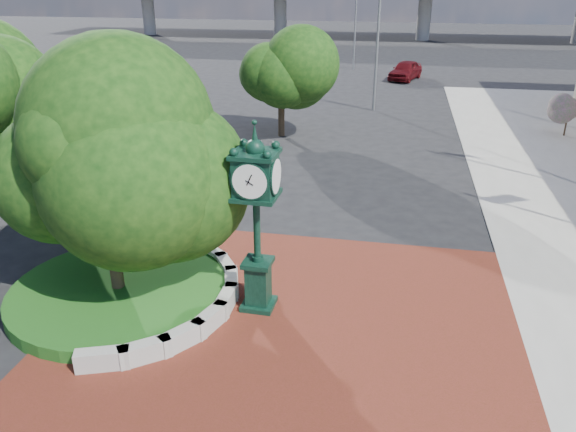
{
  "coord_description": "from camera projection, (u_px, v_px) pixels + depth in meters",
  "views": [
    {
      "loc": [
        2.43,
        -12.66,
        8.61
      ],
      "look_at": [
        -0.36,
        1.5,
        2.33
      ],
      "focal_mm": 35.0,
      "sensor_mm": 36.0,
      "label": 1
    }
  ],
  "objects": [
    {
      "name": "street_lamp_far",
      "position": [
        358.0,
        11.0,
        51.98
      ],
      "size": [
        1.94,
        0.91,
        9.05
      ],
      "color": "slate",
      "rests_on": "ground"
    },
    {
      "name": "parked_car",
      "position": [
        405.0,
        70.0,
        48.57
      ],
      "size": [
        3.25,
        5.08,
        1.61
      ],
      "primitive_type": "imported",
      "rotation": [
        0.0,
        0.0,
        -0.31
      ],
      "color": "#500B0F",
      "rests_on": "ground"
    },
    {
      "name": "planter_wall",
      "position": [
        195.0,
        298.0,
        15.63
      ],
      "size": [
        2.96,
        6.77,
        0.54
      ],
      "color": "#9E9B93",
      "rests_on": "ground"
    },
    {
      "name": "shrub_far",
      "position": [
        569.0,
        108.0,
        31.44
      ],
      "size": [
        1.2,
        1.2,
        2.2
      ],
      "color": "#38281C",
      "rests_on": "ground"
    },
    {
      "name": "street_lamp_near",
      "position": [
        382.0,
        18.0,
        35.72
      ],
      "size": [
        2.13,
        1.09,
        10.06
      ],
      "color": "slate",
      "rests_on": "ground"
    },
    {
      "name": "tree_planter",
      "position": [
        103.0,
        176.0,
        14.66
      ],
      "size": [
        5.2,
        5.2,
        6.33
      ],
      "color": "#38281C",
      "rests_on": "ground"
    },
    {
      "name": "tree_street",
      "position": [
        281.0,
        78.0,
        30.86
      ],
      "size": [
        4.4,
        4.4,
        5.45
      ],
      "color": "#38281C",
      "rests_on": "ground"
    },
    {
      "name": "grass_bed",
      "position": [
        119.0,
        292.0,
        16.06
      ],
      "size": [
        6.1,
        6.1,
        0.4
      ],
      "primitive_type": "cylinder",
      "color": "#1F4D16",
      "rests_on": "ground"
    },
    {
      "name": "post_clock",
      "position": [
        257.0,
        213.0,
        14.56
      ],
      "size": [
        1.13,
        1.13,
        5.25
      ],
      "color": "black",
      "rests_on": "ground"
    },
    {
      "name": "ground",
      "position": [
        290.0,
        317.0,
        15.26
      ],
      "size": [
        200.0,
        200.0,
        0.0
      ],
      "primitive_type": "plane",
      "color": "black",
      "rests_on": "ground"
    },
    {
      "name": "plaza",
      "position": [
        283.0,
        338.0,
        14.35
      ],
      "size": [
        12.0,
        12.0,
        0.04
      ],
      "primitive_type": "cube",
      "color": "#5F2616",
      "rests_on": "ground"
    }
  ]
}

